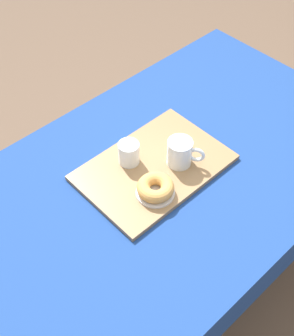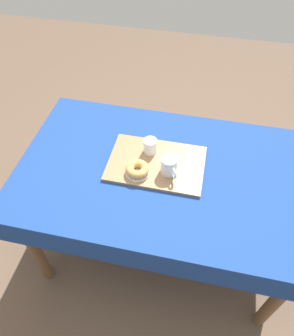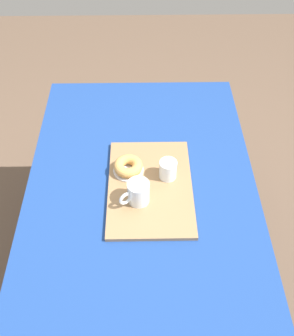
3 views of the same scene
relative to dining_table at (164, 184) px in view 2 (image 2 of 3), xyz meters
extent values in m
plane|color=brown|center=(0.00, 0.00, -0.66)|extent=(6.00, 6.00, 0.00)
cube|color=navy|center=(0.00, 0.00, 0.09)|extent=(1.48, 0.90, 0.03)
cube|color=navy|center=(0.00, -0.45, 0.00)|extent=(1.48, 0.01, 0.14)
cube|color=navy|center=(0.00, 0.45, 0.00)|extent=(1.48, 0.01, 0.14)
cube|color=navy|center=(0.74, 0.00, 0.00)|extent=(0.01, 0.90, 0.14)
cylinder|color=brown|center=(-0.65, -0.36, -0.30)|extent=(0.06, 0.06, 0.74)
cylinder|color=brown|center=(0.65, -0.36, -0.30)|extent=(0.06, 0.06, 0.74)
cylinder|color=brown|center=(-0.65, 0.36, -0.30)|extent=(0.06, 0.06, 0.74)
cylinder|color=brown|center=(0.65, 0.36, -0.30)|extent=(0.06, 0.06, 0.74)
cube|color=olive|center=(0.05, -0.03, 0.11)|extent=(0.48, 0.32, 0.02)
cylinder|color=white|center=(-0.02, 0.01, 0.17)|extent=(0.08, 0.08, 0.09)
cylinder|color=#B27523|center=(-0.02, 0.01, 0.16)|extent=(0.07, 0.07, 0.07)
torus|color=white|center=(-0.05, 0.06, 0.17)|extent=(0.04, 0.05, 0.06)
cylinder|color=white|center=(0.10, -0.10, 0.16)|extent=(0.07, 0.07, 0.08)
cylinder|color=silver|center=(0.10, -0.10, 0.15)|extent=(0.06, 0.06, 0.06)
cylinder|color=silver|center=(0.13, 0.05, 0.12)|extent=(0.12, 0.12, 0.01)
torus|color=tan|center=(0.13, 0.05, 0.15)|extent=(0.12, 0.12, 0.04)
camera|label=1|loc=(0.76, 0.69, 1.24)|focal=49.41mm
camera|label=2|loc=(-0.13, 1.02, 1.32)|focal=33.99mm
camera|label=3|loc=(-0.92, -0.01, 1.29)|focal=41.81mm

